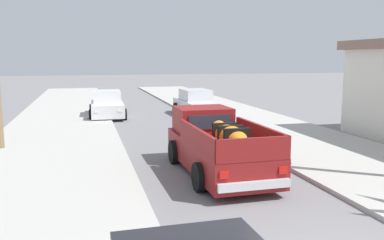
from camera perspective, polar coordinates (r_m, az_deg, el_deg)
name	(u,v)px	position (r m, az deg, el deg)	size (l,w,h in m)	color
sidewalk_left	(55,143)	(17.02, -18.60, -3.11)	(5.13, 60.00, 0.12)	#B2AFA8
sidewalk_right	(279,132)	(18.98, 12.09, -1.67)	(5.13, 60.00, 0.12)	#B2AFA8
curb_left	(85,142)	(16.98, -14.67, -3.00)	(0.16, 60.00, 0.10)	silver
curb_right	(256,134)	(18.49, 8.87, -1.88)	(0.16, 60.00, 0.10)	silver
pickup_truck	(217,146)	(12.18, 3.46, -3.60)	(2.26, 5.23, 1.80)	maroon
car_left_near	(107,105)	(24.10, -11.76, 2.07)	(2.11, 4.30, 1.54)	silver
car_right_near	(196,103)	(24.53, 0.51, 2.36)	(2.13, 4.31, 1.54)	silver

